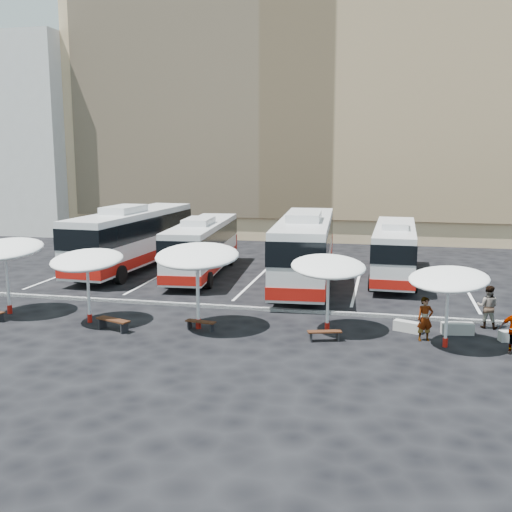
% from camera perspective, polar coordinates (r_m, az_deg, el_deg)
% --- Properties ---
extents(ground, '(120.00, 120.00, 0.00)m').
position_cam_1_polar(ground, '(28.77, -3.25, -5.24)').
color(ground, black).
rests_on(ground, ground).
extents(sandstone_building, '(42.00, 18.25, 29.60)m').
position_cam_1_polar(sandstone_building, '(59.33, 5.24, 14.74)').
color(sandstone_building, tan).
rests_on(sandstone_building, ground).
extents(apartment_block, '(14.00, 14.00, 18.00)m').
position_cam_1_polar(apartment_block, '(65.30, -20.93, 10.50)').
color(apartment_block, beige).
rests_on(apartment_block, ground).
extents(curb_divider, '(34.00, 0.25, 0.15)m').
position_cam_1_polar(curb_divider, '(29.22, -2.98, -4.85)').
color(curb_divider, black).
rests_on(curb_divider, ground).
extents(bay_lines, '(24.15, 12.00, 0.01)m').
position_cam_1_polar(bay_lines, '(36.33, 0.16, -2.05)').
color(bay_lines, white).
rests_on(bay_lines, ground).
extents(bus_0, '(3.63, 13.38, 4.20)m').
position_cam_1_polar(bus_0, '(39.48, -11.62, 1.86)').
color(bus_0, silver).
rests_on(bus_0, ground).
extents(bus_1, '(3.38, 11.59, 3.63)m').
position_cam_1_polar(bus_1, '(37.04, -5.12, 1.04)').
color(bus_1, silver).
rests_on(bus_1, ground).
extents(bus_2, '(3.77, 13.54, 4.25)m').
position_cam_1_polar(bus_2, '(34.24, 4.69, 0.87)').
color(bus_2, silver).
rests_on(bus_2, ground).
extents(bus_3, '(2.77, 11.15, 3.52)m').
position_cam_1_polar(bus_3, '(36.72, 13.05, 0.67)').
color(bus_3, silver).
rests_on(bus_3, ground).
extents(sunshade_0, '(3.61, 3.66, 3.60)m').
position_cam_1_polar(sunshade_0, '(29.97, -22.76, 0.58)').
color(sunshade_0, silver).
rests_on(sunshade_0, ground).
extents(sunshade_1, '(3.28, 3.32, 3.31)m').
position_cam_1_polar(sunshade_1, '(27.22, -15.80, -0.41)').
color(sunshade_1, silver).
rests_on(sunshade_1, ground).
extents(sunshade_2, '(3.79, 3.84, 3.72)m').
position_cam_1_polar(sunshade_2, '(25.33, -5.62, -0.02)').
color(sunshade_2, silver).
rests_on(sunshade_2, ground).
extents(sunshade_3, '(3.97, 4.00, 3.27)m').
position_cam_1_polar(sunshade_3, '(25.06, 6.91, -1.03)').
color(sunshade_3, silver).
rests_on(sunshade_3, ground).
extents(sunshade_4, '(3.99, 4.01, 3.16)m').
position_cam_1_polar(sunshade_4, '(24.02, 17.88, -2.14)').
color(sunshade_4, silver).
rests_on(sunshade_4, ground).
extents(wood_bench_1, '(1.68, 0.97, 0.50)m').
position_cam_1_polar(wood_bench_1, '(26.25, -13.46, -6.11)').
color(wood_bench_1, black).
rests_on(wood_bench_1, ground).
extents(wood_bench_2, '(1.36, 0.55, 0.41)m').
position_cam_1_polar(wood_bench_2, '(25.71, -5.30, -6.38)').
color(wood_bench_2, black).
rests_on(wood_bench_2, ground).
extents(wood_bench_3, '(1.41, 0.75, 0.42)m').
position_cam_1_polar(wood_bench_3, '(24.32, 6.54, -7.33)').
color(wood_bench_3, black).
rests_on(wood_bench_3, ground).
extents(conc_bench_0, '(1.24, 0.82, 0.44)m').
position_cam_1_polar(conc_bench_0, '(26.22, 14.26, -6.53)').
color(conc_bench_0, gray).
rests_on(conc_bench_0, ground).
extents(conc_bench_1, '(1.35, 0.64, 0.49)m').
position_cam_1_polar(conc_bench_1, '(26.43, 18.63, -6.57)').
color(conc_bench_1, gray).
rests_on(conc_bench_1, ground).
extents(passenger_0, '(0.76, 0.62, 1.79)m').
position_cam_1_polar(passenger_0, '(25.01, 15.80, -5.79)').
color(passenger_0, black).
rests_on(passenger_0, ground).
extents(passenger_1, '(1.03, 0.87, 1.87)m').
position_cam_1_polar(passenger_1, '(27.63, 21.22, -4.53)').
color(passenger_1, black).
rests_on(passenger_1, ground).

